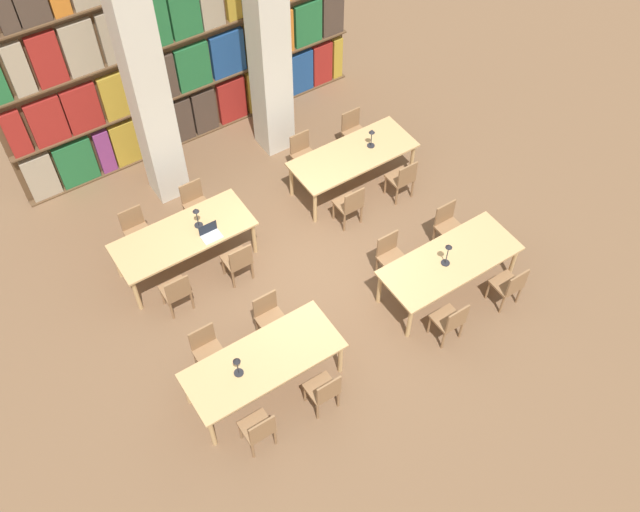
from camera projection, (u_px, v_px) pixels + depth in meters
name	position (u px, v px, depth m)	size (l,w,h in m)	color
ground_plane	(316.00, 276.00, 11.97)	(40.00, 40.00, 0.00)	brown
bookshelf_bank	(178.00, 15.00, 12.14)	(6.92, 0.35, 5.50)	brown
pillar_left	(138.00, 52.00, 10.91)	(0.58, 0.58, 6.00)	beige
pillar_center	(266.00, 6.00, 11.69)	(0.58, 0.58, 6.00)	beige
reading_table_0	(263.00, 362.00, 10.15)	(2.31, 0.94, 0.77)	tan
chair_0	(259.00, 429.00, 9.74)	(0.42, 0.40, 0.89)	olive
chair_1	(207.00, 349.00, 10.53)	(0.42, 0.40, 0.89)	olive
chair_2	(324.00, 391.00, 10.11)	(0.42, 0.40, 0.89)	olive
chair_3	(270.00, 316.00, 10.90)	(0.42, 0.40, 0.89)	olive
desk_lamp_0	(237.00, 364.00, 9.75)	(0.14, 0.14, 0.39)	#232328
reading_table_1	(450.00, 262.00, 11.28)	(2.31, 0.94, 0.77)	tan
chair_4	(450.00, 320.00, 10.85)	(0.42, 0.40, 0.89)	olive
chair_5	(391.00, 256.00, 11.64)	(0.42, 0.40, 0.89)	olive
chair_6	(509.00, 285.00, 11.26)	(0.42, 0.40, 0.89)	olive
chair_7	(448.00, 225.00, 12.05)	(0.42, 0.40, 0.89)	olive
desk_lamp_1	(448.00, 251.00, 10.93)	(0.14, 0.14, 0.46)	#232328
reading_table_2	(183.00, 237.00, 11.60)	(2.31, 0.94, 0.77)	tan
chair_8	(176.00, 291.00, 11.19)	(0.42, 0.40, 0.89)	olive
chair_9	(136.00, 230.00, 11.98)	(0.42, 0.40, 0.89)	olive
chair_10	(238.00, 260.00, 11.57)	(0.42, 0.40, 0.89)	olive
chair_11	(196.00, 203.00, 12.36)	(0.42, 0.40, 0.89)	olive
desk_lamp_2	(197.00, 214.00, 11.45)	(0.14, 0.14, 0.41)	#232328
laptop	(211.00, 234.00, 11.49)	(0.32, 0.22, 0.21)	silver
reading_table_3	(353.00, 157.00, 12.77)	(2.31, 0.94, 0.77)	tan
chair_12	(350.00, 204.00, 12.35)	(0.42, 0.40, 0.89)	olive
chair_13	(303.00, 154.00, 13.14)	(0.42, 0.40, 0.89)	olive
chair_14	(402.00, 178.00, 12.74)	(0.42, 0.40, 0.89)	olive
chair_15	(354.00, 131.00, 13.53)	(0.42, 0.40, 0.89)	olive
desk_lamp_3	(372.00, 135.00, 12.64)	(0.14, 0.14, 0.39)	#232328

